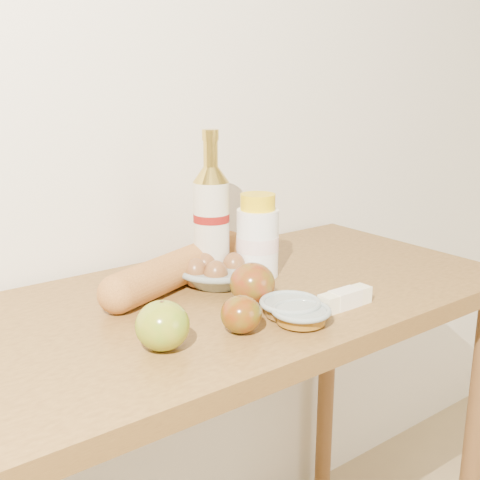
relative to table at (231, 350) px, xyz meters
The scene contains 12 objects.
back_wall 0.62m from the table, 90.00° to the left, with size 3.50×0.02×2.60m, color white.
table is the anchor object (origin of this frame).
bourbon_bottle 0.28m from the table, 73.32° to the left, with size 0.10×0.10×0.32m.
cream_bottle 0.25m from the table, 27.33° to the left, with size 0.12×0.12×0.18m.
egg_bowl 0.17m from the table, 79.13° to the left, with size 0.23×0.23×0.06m.
baguette 0.20m from the table, 114.30° to the left, with size 0.45×0.23×0.08m.
apple_yellowgreen 0.32m from the table, 150.06° to the right, with size 0.11×0.11×0.08m.
apple_redgreen_front 0.24m from the table, 121.24° to the right, with size 0.09×0.09×0.07m.
apple_redgreen_right 0.18m from the table, 88.05° to the right, with size 0.11×0.11×0.08m.
sugar_bowl 0.21m from the table, 84.30° to the right, with size 0.11×0.11×0.03m.
syrup_bowl 0.24m from the table, 87.72° to the right, with size 0.12×0.12×0.03m.
butter_stick 0.27m from the table, 55.02° to the right, with size 0.12×0.03×0.03m.
Camera 1 is at (-0.68, 0.26, 1.33)m, focal length 45.00 mm.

